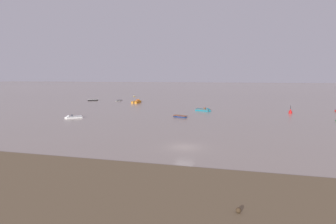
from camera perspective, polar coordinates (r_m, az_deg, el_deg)
name	(u,v)px	position (r m, az deg, el deg)	size (l,w,h in m)	color
ground_plane	(184,147)	(40.12, 3.31, -7.00)	(800.00, 800.00, 0.00)	gray
mudflat_shore	(134,195)	(24.71, -6.83, -16.06)	(273.09, 16.15, 0.23)	brown
tidal_rock_near	(238,210)	(21.92, 13.89, -18.51)	(0.39, 0.39, 0.39)	#402F1E
rowboat_moored_0	(134,96)	(138.91, -6.75, 3.17)	(2.06, 3.08, 0.46)	gold
motorboat_moored_0	(137,102)	(105.96, -6.18, 2.01)	(2.15, 6.02, 2.03)	orange
rowboat_moored_1	(180,117)	(68.40, 2.42, -0.91)	(4.10, 2.68, 0.61)	navy
rowboat_moored_2	(119,101)	(114.31, -9.81, 2.26)	(2.28, 3.46, 0.52)	white
motorboat_moored_2	(72,117)	(70.36, -18.69, -1.04)	(4.08, 3.62, 1.40)	white
rowboat_moored_3	(93,100)	(118.69, -14.73, 2.33)	(4.24, 3.89, 0.68)	black
motorboat_moored_3	(205,110)	(80.66, 7.40, 0.32)	(4.98, 3.06, 1.62)	#197084
channel_buoy	(290,112)	(81.89, 23.25, 0.06)	(0.90, 0.90, 2.30)	red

